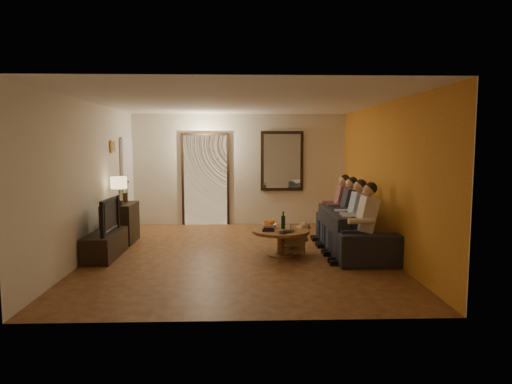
{
  "coord_description": "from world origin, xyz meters",
  "views": [
    {
      "loc": [
        0.03,
        -7.74,
        1.9
      ],
      "look_at": [
        0.3,
        0.3,
        1.05
      ],
      "focal_mm": 32.0,
      "sensor_mm": 36.0,
      "label": 1
    }
  ],
  "objects_px": {
    "person_a": "(363,227)",
    "person_b": "(353,220)",
    "person_c": "(345,215)",
    "coffee_table": "(281,243)",
    "tv_stand": "(105,245)",
    "tv": "(104,215)",
    "table_lamp": "(119,191)",
    "dog": "(294,238)",
    "bowl": "(269,226)",
    "sofa": "(354,230)",
    "wine_bottle": "(283,220)",
    "laptop": "(288,232)",
    "person_d": "(338,210)",
    "dresser": "(123,223)"
  },
  "relations": [
    {
      "from": "dog",
      "to": "bowl",
      "type": "relative_size",
      "value": 2.16
    },
    {
      "from": "sofa",
      "to": "coffee_table",
      "type": "xyz_separation_m",
      "value": [
        -1.35,
        -0.34,
        -0.15
      ]
    },
    {
      "from": "dresser",
      "to": "person_c",
      "type": "height_order",
      "value": "person_c"
    },
    {
      "from": "person_b",
      "to": "coffee_table",
      "type": "distance_m",
      "value": 1.3
    },
    {
      "from": "tv_stand",
      "to": "tv",
      "type": "distance_m",
      "value": 0.5
    },
    {
      "from": "table_lamp",
      "to": "person_c",
      "type": "relative_size",
      "value": 0.45
    },
    {
      "from": "person_a",
      "to": "bowl",
      "type": "height_order",
      "value": "person_a"
    },
    {
      "from": "coffee_table",
      "to": "laptop",
      "type": "bearing_deg",
      "value": -70.35
    },
    {
      "from": "person_a",
      "to": "tv_stand",
      "type": "bearing_deg",
      "value": 172.47
    },
    {
      "from": "table_lamp",
      "to": "person_a",
      "type": "distance_m",
      "value": 4.49
    },
    {
      "from": "sofa",
      "to": "bowl",
      "type": "height_order",
      "value": "sofa"
    },
    {
      "from": "dresser",
      "to": "tv_stand",
      "type": "bearing_deg",
      "value": -90.0
    },
    {
      "from": "person_c",
      "to": "wine_bottle",
      "type": "bearing_deg",
      "value": -155.76
    },
    {
      "from": "sofa",
      "to": "coffee_table",
      "type": "height_order",
      "value": "sofa"
    },
    {
      "from": "tv_stand",
      "to": "bowl",
      "type": "relative_size",
      "value": 4.91
    },
    {
      "from": "tv_stand",
      "to": "person_b",
      "type": "xyz_separation_m",
      "value": [
        4.2,
        0.04,
        0.39
      ]
    },
    {
      "from": "bowl",
      "to": "wine_bottle",
      "type": "relative_size",
      "value": 0.84
    },
    {
      "from": "table_lamp",
      "to": "bowl",
      "type": "relative_size",
      "value": 2.08
    },
    {
      "from": "dresser",
      "to": "person_c",
      "type": "relative_size",
      "value": 0.71
    },
    {
      "from": "coffee_table",
      "to": "bowl",
      "type": "relative_size",
      "value": 3.78
    },
    {
      "from": "sofa",
      "to": "wine_bottle",
      "type": "height_order",
      "value": "wine_bottle"
    },
    {
      "from": "table_lamp",
      "to": "sofa",
      "type": "distance_m",
      "value": 4.4
    },
    {
      "from": "tv_stand",
      "to": "table_lamp",
      "type": "bearing_deg",
      "value": 90.0
    },
    {
      "from": "table_lamp",
      "to": "bowl",
      "type": "height_order",
      "value": "table_lamp"
    },
    {
      "from": "tv",
      "to": "bowl",
      "type": "bearing_deg",
      "value": -85.37
    },
    {
      "from": "person_a",
      "to": "dog",
      "type": "distance_m",
      "value": 1.28
    },
    {
      "from": "person_c",
      "to": "coffee_table",
      "type": "xyz_separation_m",
      "value": [
        -1.25,
        -0.64,
        -0.38
      ]
    },
    {
      "from": "bowl",
      "to": "tv_stand",
      "type": "bearing_deg",
      "value": -175.37
    },
    {
      "from": "person_a",
      "to": "bowl",
      "type": "xyz_separation_m",
      "value": [
        -1.43,
        0.78,
        -0.12
      ]
    },
    {
      "from": "sofa",
      "to": "table_lamp",
      "type": "bearing_deg",
      "value": 82.56
    },
    {
      "from": "tv",
      "to": "laptop",
      "type": "xyz_separation_m",
      "value": [
        3.06,
        -0.28,
        -0.25
      ]
    },
    {
      "from": "tv_stand",
      "to": "laptop",
      "type": "bearing_deg",
      "value": -5.15
    },
    {
      "from": "person_c",
      "to": "table_lamp",
      "type": "bearing_deg",
      "value": 175.68
    },
    {
      "from": "wine_bottle",
      "to": "person_b",
      "type": "bearing_deg",
      "value": -2.88
    },
    {
      "from": "coffee_table",
      "to": "sofa",
      "type": "bearing_deg",
      "value": 14.14
    },
    {
      "from": "person_a",
      "to": "person_b",
      "type": "distance_m",
      "value": 0.6
    },
    {
      "from": "tv_stand",
      "to": "sofa",
      "type": "relative_size",
      "value": 0.5
    },
    {
      "from": "tv_stand",
      "to": "tv",
      "type": "xyz_separation_m",
      "value": [
        0.0,
        0.0,
        0.5
      ]
    },
    {
      "from": "person_b",
      "to": "laptop",
      "type": "relative_size",
      "value": 3.65
    },
    {
      "from": "person_a",
      "to": "sofa",
      "type": "bearing_deg",
      "value": 83.66
    },
    {
      "from": "table_lamp",
      "to": "person_b",
      "type": "relative_size",
      "value": 0.45
    },
    {
      "from": "sofa",
      "to": "dog",
      "type": "distance_m",
      "value": 1.12
    },
    {
      "from": "person_b",
      "to": "bowl",
      "type": "bearing_deg",
      "value": 172.8
    },
    {
      "from": "laptop",
      "to": "coffee_table",
      "type": "bearing_deg",
      "value": 64.95
    },
    {
      "from": "dresser",
      "to": "table_lamp",
      "type": "relative_size",
      "value": 1.58
    },
    {
      "from": "person_c",
      "to": "person_d",
      "type": "distance_m",
      "value": 0.6
    },
    {
      "from": "table_lamp",
      "to": "tv",
      "type": "height_order",
      "value": "table_lamp"
    },
    {
      "from": "table_lamp",
      "to": "sofa",
      "type": "height_order",
      "value": "table_lamp"
    },
    {
      "from": "dresser",
      "to": "wine_bottle",
      "type": "bearing_deg",
      "value": -19.71
    },
    {
      "from": "person_a",
      "to": "dog",
      "type": "bearing_deg",
      "value": 144.34
    }
  ]
}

